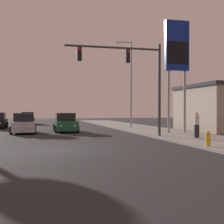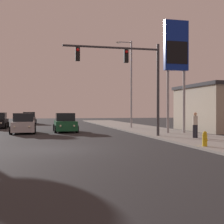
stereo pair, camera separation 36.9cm
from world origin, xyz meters
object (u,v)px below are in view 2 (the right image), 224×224
street_lamp (130,80)px  gas_station_sign (176,52)px  car_silver (23,124)px  car_green (65,123)px  traffic_light_mast (132,70)px  car_grey (29,118)px  fire_hydrant (205,139)px  pedestrian_on_sidewalk (195,124)px

street_lamp → gas_station_sign: 8.20m
car_silver → car_green: 3.64m
car_silver → car_green: same height
traffic_light_mast → car_silver: bearing=139.8°
car_silver → gas_station_sign: 13.96m
car_green → traffic_light_mast: (4.04, -7.20, 3.94)m
car_silver → car_grey: same height
car_silver → street_lamp: 12.01m
car_silver → fire_hydrant: bearing=124.2°
car_green → car_silver: bearing=12.5°
street_lamp → fire_hydrant: bearing=-93.8°
car_grey → car_green: size_ratio=1.00×
car_green → car_grey: bearing=-78.0°
car_green → fire_hydrant: (5.81, -13.89, -0.27)m
car_green → gas_station_sign: size_ratio=0.48×
car_silver → gas_station_sign: (12.00, -4.06, 5.86)m
pedestrian_on_sidewalk → car_green: bearing=129.3°
car_green → gas_station_sign: bearing=150.5°
car_grey → car_green: bearing=101.3°
traffic_light_mast → gas_station_sign: gas_station_sign is taller
car_silver → gas_station_sign: bearing=160.0°
street_lamp → car_grey: bearing=125.9°
pedestrian_on_sidewalk → fire_hydrant: bearing=-112.7°
street_lamp → fire_hydrant: size_ratio=11.84×
car_green → fire_hydrant: size_ratio=5.68×
car_grey → gas_station_sign: 26.24m
traffic_light_mast → pedestrian_on_sidewalk: (3.65, -2.18, -3.67)m
street_lamp → pedestrian_on_sidewalk: bearing=-86.6°
gas_station_sign → traffic_light_mast: bearing=-151.7°
fire_hydrant → traffic_light_mast: bearing=104.8°
street_lamp → gas_station_sign: bearing=-79.3°
car_silver → traffic_light_mast: (7.60, -6.44, 3.94)m
street_lamp → gas_station_sign: (1.49, -7.93, 1.50)m
car_green → fire_hydrant: 15.06m
car_grey → fire_hydrant: 32.99m
street_lamp → pedestrian_on_sidewalk: street_lamp is taller
car_green → traffic_light_mast: bearing=119.6°
fire_hydrant → car_green: bearing=112.7°
car_green → pedestrian_on_sidewalk: pedestrian_on_sidewalk is taller
traffic_light_mast → pedestrian_on_sidewalk: traffic_light_mast is taller
car_green → fire_hydrant: bearing=113.0°
car_grey → street_lamp: size_ratio=0.48×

